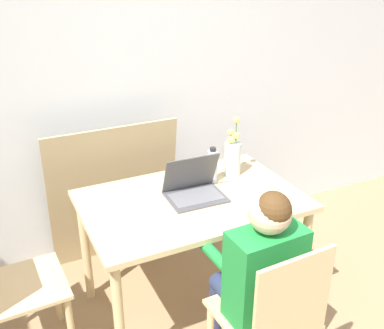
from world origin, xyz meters
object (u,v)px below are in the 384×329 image
Objects in this scene: chair_occupied at (271,320)px; laptop at (194,187)px; chair_spare at (9,287)px; flower_vase at (233,156)px; water_bottle at (213,166)px; person_seated at (259,267)px.

laptop is (-0.03, 0.72, 0.33)m from chair_occupied.
chair_spare is 1.39m from flower_vase.
water_bottle reaches higher than chair_occupied.
person_seated is (1.03, -0.63, 0.21)m from chair_spare.
chair_occupied and chair_spare have the same top height.
chair_occupied is 4.07× the size of water_bottle.
person_seated is at bearing -123.85° from chair_spare.
flower_vase is (0.29, 0.86, 0.40)m from chair_occupied.
laptop is (1.00, -0.02, 0.33)m from chair_spare.
chair_spare is 1.23m from water_bottle.
flower_vase reaches higher than chair_occupied.
flower_vase is at bearing -110.72° from chair_occupied.
chair_occupied is 1.00× the size of chair_spare.
flower_vase is 1.68× the size of water_bottle.
flower_vase reaches higher than chair_spare.
chair_spare is at bearing -178.99° from laptop.
person_seated reaches higher than chair_occupied.
water_bottle is (-0.15, -0.03, -0.02)m from flower_vase.
chair_occupied is 0.92m from water_bottle.
chair_occupied is 0.81× the size of person_seated.
person_seated is 0.62m from laptop.
laptop is at bearing -148.46° from water_bottle.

